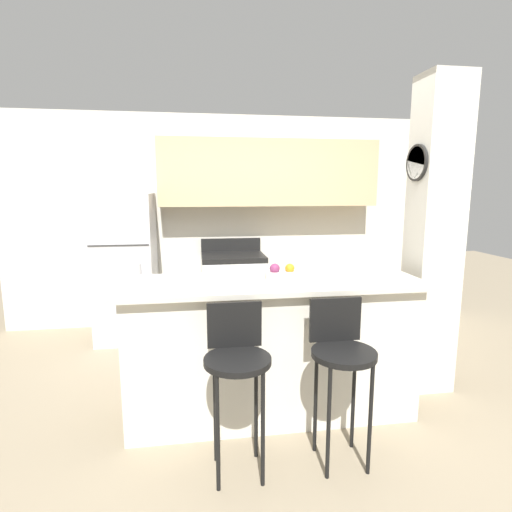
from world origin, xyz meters
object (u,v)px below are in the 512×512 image
object	(u,v)px
bar_stool_left	(237,362)
stove_range	(233,292)
bar_stool_right	(341,355)
trash_bin	(176,325)
refrigerator	(126,267)
fruit_bowl	(282,274)

from	to	relation	value
bar_stool_left	stove_range	bearing A→B (deg)	85.02
bar_stool_right	stove_range	bearing A→B (deg)	99.81
stove_range	trash_bin	xyz separation A→B (m)	(-0.67, -0.32, -0.27)
refrigerator	bar_stool_right	world-z (taller)	refrigerator
bar_stool_right	fruit_bowl	xyz separation A→B (m)	(-0.23, 0.63, 0.38)
bar_stool_left	bar_stool_right	size ratio (longest dim) A/B	1.00
fruit_bowl	trash_bin	world-z (taller)	fruit_bowl
stove_range	bar_stool_left	world-z (taller)	stove_range
bar_stool_left	refrigerator	bearing A→B (deg)	112.80
stove_range	fruit_bowl	xyz separation A→B (m)	(0.19, -1.81, 0.60)
refrigerator	trash_bin	bearing A→B (deg)	-25.21
refrigerator	bar_stool_right	bearing A→B (deg)	-55.47
bar_stool_right	trash_bin	distance (m)	2.44
bar_stool_left	fruit_bowl	distance (m)	0.84
fruit_bowl	trash_bin	distance (m)	1.93
bar_stool_left	fruit_bowl	world-z (taller)	fruit_bowl
refrigerator	stove_range	size ratio (longest dim) A/B	1.52
bar_stool_right	bar_stool_left	bearing A→B (deg)	180.00
fruit_bowl	bar_stool_left	bearing A→B (deg)	-122.56
fruit_bowl	stove_range	bearing A→B (deg)	96.04
trash_bin	refrigerator	bearing A→B (deg)	154.79
bar_stool_right	fruit_bowl	world-z (taller)	fruit_bowl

